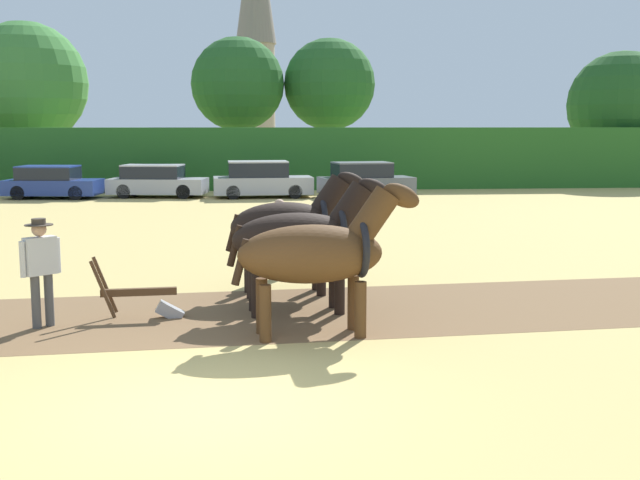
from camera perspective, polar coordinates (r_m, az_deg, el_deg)
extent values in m
plane|color=tan|center=(9.48, -7.94, -11.42)|extent=(240.00, 240.00, 0.00)
cube|color=#286023|center=(39.83, -6.03, 5.77)|extent=(75.97, 1.29, 3.05)
cylinder|color=#4C3823|center=(45.38, -19.98, 5.94)|extent=(0.44, 0.44, 3.57)
sphere|color=#387533|center=(45.41, -20.20, 10.41)|extent=(6.41, 6.41, 6.41)
cylinder|color=#423323|center=(44.14, -5.81, 6.61)|extent=(0.44, 0.44, 3.99)
sphere|color=#235623|center=(44.18, -5.88, 10.99)|extent=(5.02, 5.02, 5.02)
cylinder|color=#423323|center=(44.90, 0.68, 6.69)|extent=(0.44, 0.44, 4.01)
sphere|color=#235623|center=(44.94, 0.69, 11.01)|extent=(5.03, 5.03, 5.03)
cylinder|color=#423323|center=(47.55, 20.49, 5.42)|extent=(0.44, 0.44, 2.62)
sphere|color=#1E4C1E|center=(47.52, 20.67, 8.95)|extent=(5.91, 5.91, 5.91)
cylinder|color=gray|center=(68.33, -4.52, 9.62)|extent=(3.06, 3.06, 9.85)
ellipsoid|color=#513319|center=(11.99, -0.68, -1.00)|extent=(2.26, 1.10, 0.88)
cylinder|color=#513319|center=(12.52, 2.38, -4.46)|extent=(0.18, 0.18, 0.86)
cylinder|color=#513319|center=(12.04, 2.89, -4.98)|extent=(0.18, 0.18, 0.86)
cylinder|color=#513319|center=(12.31, -4.16, -4.70)|extent=(0.18, 0.18, 0.86)
cylinder|color=#513319|center=(11.81, -3.91, -5.25)|extent=(0.18, 0.18, 0.86)
cylinder|color=#513319|center=(12.10, 3.69, 1.59)|extent=(0.88, 0.48, 0.97)
ellipsoid|color=#513319|center=(12.18, 5.81, 3.16)|extent=(0.70, 0.31, 0.54)
cube|color=black|center=(12.13, 4.64, 2.49)|extent=(0.46, 0.12, 0.62)
cylinder|color=black|center=(11.89, -5.66, -1.58)|extent=(0.31, 0.14, 0.71)
torus|color=black|center=(12.12, 2.91, -0.58)|extent=(0.18, 0.91, 0.90)
ellipsoid|color=black|center=(13.49, -1.72, 0.08)|extent=(2.22, 1.10, 0.89)
cylinder|color=black|center=(13.99, 0.99, -3.08)|extent=(0.18, 0.18, 0.87)
cylinder|color=black|center=(13.50, 1.40, -3.50)|extent=(0.18, 0.18, 0.87)
cylinder|color=black|center=(13.80, -4.74, -3.26)|extent=(0.18, 0.18, 0.87)
cylinder|color=black|center=(13.30, -4.54, -3.70)|extent=(0.18, 0.18, 0.87)
cylinder|color=black|center=(13.59, 2.10, 2.29)|extent=(0.85, 0.48, 0.93)
ellipsoid|color=black|center=(13.66, 3.89, 3.61)|extent=(0.70, 0.31, 0.54)
cube|color=black|center=(13.61, 2.90, 3.09)|extent=(0.44, 0.11, 0.58)
cylinder|color=black|center=(13.40, -6.05, -0.42)|extent=(0.31, 0.14, 0.71)
torus|color=black|center=(13.61, 1.42, 0.45)|extent=(0.18, 0.91, 0.90)
ellipsoid|color=black|center=(15.00, -2.55, 0.95)|extent=(2.08, 1.13, 0.93)
cylinder|color=black|center=(15.48, -0.25, -1.99)|extent=(0.18, 0.18, 0.87)
cylinder|color=black|center=(14.97, 0.09, -2.35)|extent=(0.18, 0.18, 0.87)
cylinder|color=black|center=(15.32, -5.09, -2.13)|extent=(0.18, 0.18, 0.87)
cylinder|color=black|center=(14.80, -4.91, -2.50)|extent=(0.18, 0.18, 0.87)
cylinder|color=black|center=(15.08, 0.67, 2.96)|extent=(0.87, 0.50, 0.94)
ellipsoid|color=black|center=(15.13, 2.29, 4.14)|extent=(0.70, 0.31, 0.54)
cube|color=black|center=(15.09, 1.39, 3.71)|extent=(0.44, 0.11, 0.58)
cylinder|color=black|center=(14.92, -6.19, 0.50)|extent=(0.31, 0.14, 0.71)
torus|color=black|center=(15.10, 0.11, 1.28)|extent=(0.18, 0.94, 0.94)
cube|color=#4C331E|center=(13.52, -12.76, -3.63)|extent=(1.23, 0.20, 0.12)
cube|color=#939399|center=(13.58, -10.63, -5.03)|extent=(0.50, 0.24, 0.39)
cylinder|color=#4C331E|center=(13.74, -15.04, -3.09)|extent=(0.40, 0.09, 0.96)
cylinder|color=#4C331E|center=(13.35, -15.19, -3.42)|extent=(0.40, 0.09, 0.96)
cylinder|color=#4C4C4C|center=(13.45, -18.71, -4.05)|extent=(0.14, 0.14, 0.84)
cylinder|color=#4C4C4C|center=(13.35, -19.55, -4.17)|extent=(0.14, 0.14, 0.84)
cube|color=silver|center=(13.27, -19.27, -1.07)|extent=(0.50, 0.47, 0.60)
sphere|color=tan|center=(13.21, -19.36, 0.73)|extent=(0.23, 0.23, 0.23)
cylinder|color=silver|center=(13.40, -18.16, -1.02)|extent=(0.09, 0.09, 0.56)
cylinder|color=silver|center=(13.15, -20.40, -1.30)|extent=(0.09, 0.09, 0.56)
cylinder|color=#42382D|center=(13.20, -19.37, 1.02)|extent=(0.43, 0.43, 0.02)
cylinder|color=#42382D|center=(13.20, -19.38, 1.24)|extent=(0.22, 0.22, 0.10)
cylinder|color=#4C4C4C|center=(16.80, -2.92, -1.26)|extent=(0.14, 0.14, 0.84)
cylinder|color=#4C4C4C|center=(16.58, -2.85, -1.38)|extent=(0.14, 0.14, 0.84)
cube|color=#3D5184|center=(16.59, -2.90, 1.11)|extent=(0.23, 0.50, 0.59)
sphere|color=tan|center=(16.54, -2.91, 2.54)|extent=(0.23, 0.23, 0.23)
cylinder|color=#3D5184|center=(16.88, -3.00, 1.15)|extent=(0.09, 0.09, 0.56)
cylinder|color=#3D5184|center=(16.31, -2.81, 0.91)|extent=(0.09, 0.09, 0.56)
cube|color=navy|center=(36.85, -18.42, 3.60)|extent=(4.21, 2.31, 0.65)
cube|color=black|center=(36.88, -18.76, 4.51)|extent=(2.60, 1.93, 0.54)
cube|color=navy|center=(36.86, -18.78, 4.98)|extent=(2.60, 1.93, 0.06)
cylinder|color=black|center=(37.22, -16.18, 3.44)|extent=(0.64, 0.29, 0.61)
cylinder|color=black|center=(35.69, -16.97, 3.22)|extent=(0.64, 0.29, 0.61)
cylinder|color=black|center=(38.05, -19.76, 3.38)|extent=(0.64, 0.29, 0.61)
cylinder|color=black|center=(36.56, -20.68, 3.16)|extent=(0.64, 0.29, 0.61)
cube|color=#A8A8B2|center=(36.26, -11.44, 3.80)|extent=(4.46, 2.39, 0.66)
cube|color=black|center=(36.28, -11.80, 4.75)|extent=(2.75, 1.96, 0.55)
cube|color=#A8A8B2|center=(36.26, -11.81, 5.23)|extent=(2.75, 1.96, 0.06)
cylinder|color=black|center=(36.72, -9.14, 3.61)|extent=(0.65, 0.31, 0.62)
cylinder|color=black|center=(35.21, -9.69, 3.40)|extent=(0.65, 0.31, 0.62)
cylinder|color=black|center=(37.37, -13.08, 3.58)|extent=(0.65, 0.31, 0.62)
cylinder|color=black|center=(35.90, -13.78, 3.37)|extent=(0.65, 0.31, 0.62)
cube|color=#A8A8B2|center=(35.54, -4.08, 3.91)|extent=(4.40, 2.00, 0.74)
cube|color=black|center=(35.48, -4.44, 5.01)|extent=(2.66, 1.75, 0.64)
cube|color=#A8A8B2|center=(35.46, -4.44, 5.57)|extent=(2.66, 1.75, 0.06)
cylinder|color=black|center=(36.46, -2.05, 3.66)|extent=(0.62, 0.25, 0.61)
cylinder|color=black|center=(34.88, -1.79, 3.46)|extent=(0.62, 0.25, 0.61)
cylinder|color=black|center=(36.28, -6.27, 3.60)|extent=(0.62, 0.25, 0.61)
cylinder|color=black|center=(34.70, -6.20, 3.39)|extent=(0.62, 0.25, 0.61)
cube|color=#565B66|center=(35.58, 3.30, 3.91)|extent=(4.30, 2.37, 0.72)
cube|color=black|center=(35.48, 2.99, 4.97)|extent=(2.66, 1.95, 0.60)
cube|color=#565B66|center=(35.46, 3.00, 5.51)|extent=(2.66, 1.95, 0.06)
cylinder|color=black|center=(36.73, 4.83, 3.69)|extent=(0.66, 0.31, 0.64)
cylinder|color=black|center=(35.26, 5.64, 3.50)|extent=(0.66, 0.31, 0.64)
cylinder|color=black|center=(36.00, 1.00, 3.63)|extent=(0.66, 0.31, 0.64)
cylinder|color=black|center=(34.50, 1.67, 3.43)|extent=(0.66, 0.31, 0.64)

